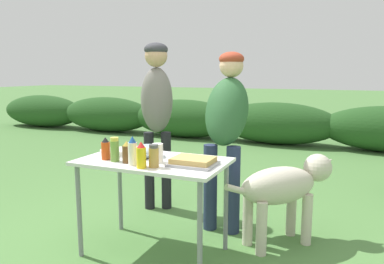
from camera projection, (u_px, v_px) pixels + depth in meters
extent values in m
plane|color=#4C7A3D|center=(155.00, 252.00, 2.92)|extent=(60.00, 60.00, 0.00)
ellipsoid|color=#234C1E|center=(43.00, 111.00, 9.66)|extent=(2.40, 0.90, 0.81)
ellipsoid|color=#234C1E|center=(107.00, 114.00, 8.88)|extent=(2.40, 0.90, 0.81)
ellipsoid|color=#234C1E|center=(183.00, 118.00, 8.10)|extent=(2.40, 0.90, 0.81)
ellipsoid|color=#234C1E|center=(276.00, 123.00, 7.31)|extent=(2.40, 0.90, 0.81)
cube|color=silver|center=(153.00, 161.00, 2.81)|extent=(1.10, 0.64, 0.02)
cylinder|color=gray|center=(79.00, 211.00, 2.81)|extent=(0.04, 0.04, 0.71)
cylinder|color=gray|center=(200.00, 233.00, 2.43)|extent=(0.04, 0.04, 0.71)
cylinder|color=gray|center=(120.00, 191.00, 3.30)|extent=(0.04, 0.04, 0.71)
cylinder|color=gray|center=(226.00, 206.00, 2.92)|extent=(0.04, 0.04, 0.71)
cube|color=#9E9EA3|center=(193.00, 164.00, 2.64)|extent=(0.32, 0.25, 0.02)
cube|color=tan|center=(193.00, 160.00, 2.63)|extent=(0.28, 0.22, 0.04)
cylinder|color=white|center=(115.00, 152.00, 2.98)|extent=(0.23, 0.23, 0.04)
ellipsoid|color=#99B2CC|center=(148.00, 151.00, 2.89)|extent=(0.23, 0.23, 0.10)
cylinder|color=white|center=(158.00, 153.00, 2.72)|extent=(0.08, 0.08, 0.14)
cylinder|color=#B2893D|center=(154.00, 158.00, 2.58)|extent=(0.07, 0.07, 0.14)
cylinder|color=#4C4C4C|center=(154.00, 146.00, 2.56)|extent=(0.06, 0.06, 0.02)
cylinder|color=yellow|center=(141.00, 158.00, 2.55)|extent=(0.07, 0.07, 0.14)
cone|color=red|center=(141.00, 145.00, 2.54)|extent=(0.06, 0.06, 0.04)
cylinder|color=silver|center=(133.00, 154.00, 2.63)|extent=(0.06, 0.06, 0.16)
cone|color=#194793|center=(132.00, 139.00, 2.62)|extent=(0.05, 0.05, 0.05)
cylinder|color=olive|center=(115.00, 151.00, 2.75)|extent=(0.07, 0.07, 0.15)
cylinder|color=#D1CC47|center=(114.00, 139.00, 2.73)|extent=(0.06, 0.06, 0.03)
cylinder|color=#CC4214|center=(106.00, 151.00, 2.81)|extent=(0.07, 0.07, 0.13)
cone|color=black|center=(105.00, 140.00, 2.80)|extent=(0.06, 0.06, 0.04)
cylinder|color=brown|center=(127.00, 154.00, 2.70)|extent=(0.06, 0.06, 0.13)
cone|color=gold|center=(127.00, 143.00, 2.69)|extent=(0.06, 0.06, 0.04)
cylinder|color=#232D4C|center=(210.00, 187.00, 3.31)|extent=(0.12, 0.12, 0.77)
cylinder|color=#232D4C|center=(233.00, 190.00, 3.23)|extent=(0.12, 0.12, 0.77)
ellipsoid|color=#28562D|center=(227.00, 111.00, 3.27)|extent=(0.38, 0.49, 0.68)
sphere|color=#DBAD89|center=(231.00, 66.00, 3.31)|extent=(0.21, 0.21, 0.21)
ellipsoid|color=#993823|center=(232.00, 59.00, 3.30)|extent=(0.22, 0.22, 0.13)
cylinder|color=black|center=(149.00, 171.00, 3.81)|extent=(0.10, 0.10, 0.80)
cylinder|color=black|center=(166.00, 171.00, 3.82)|extent=(0.10, 0.10, 0.80)
ellipsoid|color=slate|center=(157.00, 100.00, 3.70)|extent=(0.38, 0.34, 0.64)
sphere|color=tan|center=(156.00, 56.00, 3.63)|extent=(0.22, 0.22, 0.22)
ellipsoid|color=#333338|center=(156.00, 49.00, 3.62)|extent=(0.23, 0.23, 0.13)
cylinder|color=beige|center=(248.00, 220.00, 3.02)|extent=(0.08, 0.08, 0.42)
cylinder|color=beige|center=(262.00, 229.00, 2.85)|extent=(0.08, 0.08, 0.42)
cylinder|color=beige|center=(291.00, 211.00, 3.20)|extent=(0.08, 0.08, 0.42)
cylinder|color=beige|center=(307.00, 219.00, 3.03)|extent=(0.08, 0.08, 0.42)
ellipsoid|color=beige|center=(279.00, 185.00, 2.98)|extent=(0.68, 0.70, 0.30)
sphere|color=beige|center=(318.00, 168.00, 3.13)|extent=(0.23, 0.23, 0.23)
cone|color=beige|center=(326.00, 163.00, 3.16)|extent=(0.20, 0.21, 0.16)
cylinder|color=beige|center=(237.00, 190.00, 2.82)|extent=(0.18, 0.19, 0.12)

